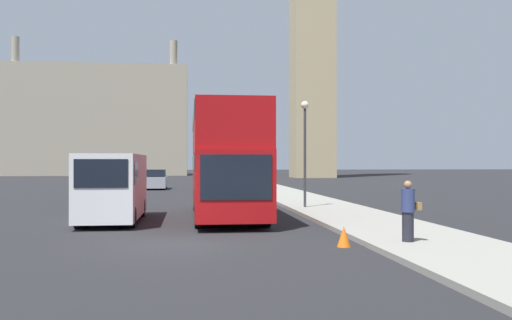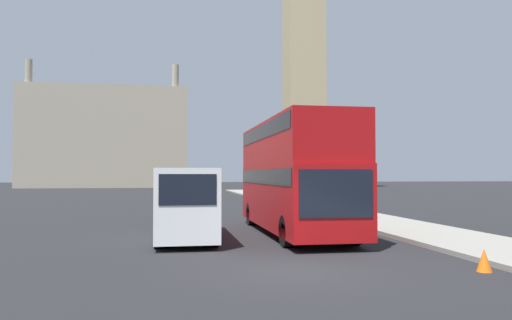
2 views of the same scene
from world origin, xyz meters
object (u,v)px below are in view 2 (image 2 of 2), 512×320
object	(u,v)px
street_lamp	(358,150)
parked_sedan	(176,193)
white_van	(185,202)
red_double_decker_bus	(294,172)

from	to	relation	value
street_lamp	parked_sedan	size ratio (longest dim) A/B	1.10
white_van	parked_sedan	bearing A→B (deg)	89.97
red_double_decker_bus	parked_sedan	xyz separation A→B (m)	(-4.26, 24.72, -1.70)
white_van	street_lamp	distance (m)	9.44
red_double_decker_bus	street_lamp	world-z (taller)	street_lamp
red_double_decker_bus	white_van	distance (m)	4.58
street_lamp	red_double_decker_bus	bearing A→B (deg)	-141.60
white_van	parked_sedan	size ratio (longest dim) A/B	1.35
white_van	red_double_decker_bus	bearing A→B (deg)	16.32
red_double_decker_bus	white_van	bearing A→B (deg)	-163.68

